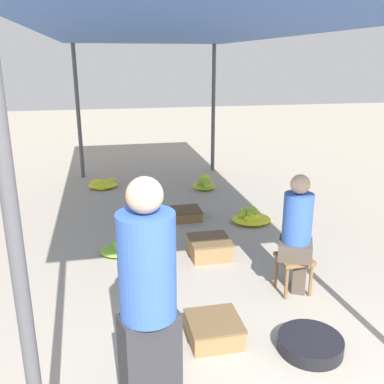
# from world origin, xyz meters

# --- Properties ---
(canopy_post_front_left) EXTENTS (0.08, 0.08, 2.68)m
(canopy_post_front_left) POSITION_xyz_m (-1.41, 0.30, 1.34)
(canopy_post_front_left) COLOR #4C4C51
(canopy_post_front_left) RESTS_ON ground
(canopy_post_back_left) EXTENTS (0.08, 0.08, 2.68)m
(canopy_post_back_left) POSITION_xyz_m (-1.41, 7.28, 1.34)
(canopy_post_back_left) COLOR #4C4C51
(canopy_post_back_left) RESTS_ON ground
(canopy_post_back_right) EXTENTS (0.08, 0.08, 2.68)m
(canopy_post_back_right) POSITION_xyz_m (1.41, 7.28, 1.34)
(canopy_post_back_right) COLOR #4C4C51
(canopy_post_back_right) RESTS_ON ground
(canopy_tarp) EXTENTS (3.23, 7.38, 0.04)m
(canopy_tarp) POSITION_xyz_m (0.00, 3.79, 2.70)
(canopy_tarp) COLOR #33569E
(canopy_tarp) RESTS_ON canopy_post_front_left
(vendor_foreground) EXTENTS (0.45, 0.45, 1.74)m
(vendor_foreground) POSITION_xyz_m (-0.74, 0.68, 0.90)
(vendor_foreground) COLOR #2D2D33
(vendor_foreground) RESTS_ON ground
(stool) EXTENTS (0.34, 0.34, 0.40)m
(stool) POSITION_xyz_m (0.94, 2.03, 0.32)
(stool) COLOR brown
(stool) RESTS_ON ground
(vendor_seated) EXTENTS (0.45, 0.45, 1.30)m
(vendor_seated) POSITION_xyz_m (0.96, 2.04, 0.68)
(vendor_seated) COLOR #4C4238
(vendor_seated) RESTS_ON ground
(basin_black) EXTENTS (0.55, 0.55, 0.13)m
(basin_black) POSITION_xyz_m (0.67, 1.08, 0.06)
(basin_black) COLOR black
(basin_black) RESTS_ON ground
(banana_pile_left_0) EXTENTS (0.66, 0.59, 0.25)m
(banana_pile_left_0) POSITION_xyz_m (-0.79, 3.32, 0.08)
(banana_pile_left_0) COLOR #9BC230
(banana_pile_left_0) RESTS_ON ground
(banana_pile_left_1) EXTENTS (0.58, 0.51, 0.16)m
(banana_pile_left_1) POSITION_xyz_m (-1.02, 6.39, 0.06)
(banana_pile_left_1) COLOR #C1D22A
(banana_pile_left_1) RESTS_ON ground
(banana_pile_right_0) EXTENTS (0.60, 0.55, 0.26)m
(banana_pile_right_0) POSITION_xyz_m (1.17, 4.05, 0.08)
(banana_pile_right_0) COLOR #ADC92D
(banana_pile_right_0) RESTS_ON ground
(banana_pile_right_1) EXTENTS (0.45, 0.42, 0.30)m
(banana_pile_right_1) POSITION_xyz_m (0.88, 5.84, 0.10)
(banana_pile_right_1) COLOR yellow
(banana_pile_right_1) RESTS_ON ground
(crate_near) EXTENTS (0.51, 0.51, 0.24)m
(crate_near) POSITION_xyz_m (0.27, 3.05, 0.12)
(crate_near) COLOR olive
(crate_near) RESTS_ON ground
(crate_mid) EXTENTS (0.47, 0.47, 0.20)m
(crate_mid) POSITION_xyz_m (-0.10, 1.40, 0.10)
(crate_mid) COLOR olive
(crate_mid) RESTS_ON ground
(crate_far) EXTENTS (0.44, 0.44, 0.16)m
(crate_far) POSITION_xyz_m (0.25, 4.40, 0.08)
(crate_far) COLOR brown
(crate_far) RESTS_ON ground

